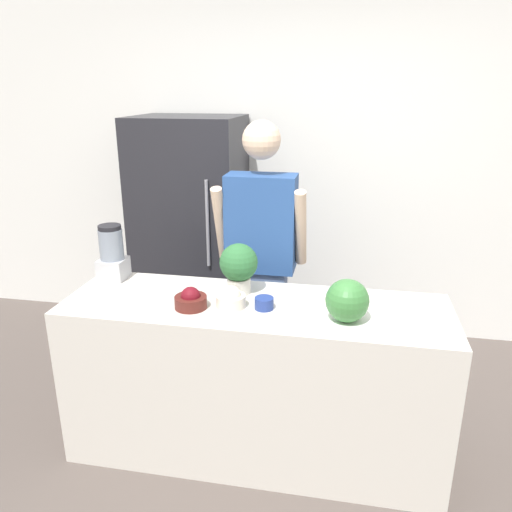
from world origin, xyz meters
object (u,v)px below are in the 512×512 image
at_px(bowl_cherries, 191,300).
at_px(potted_plant, 239,266).
at_px(bowl_cream, 231,299).
at_px(watermelon, 347,301).
at_px(blender, 112,254).
at_px(person, 261,259).
at_px(bowl_small_blue, 264,303).
at_px(refrigerator, 191,233).

relative_size(bowl_cherries, potted_plant, 0.59).
distance_m(bowl_cream, potted_plant, 0.22).
bearing_deg(watermelon, blender, 165.87).
distance_m(person, bowl_small_blue, 0.70).
relative_size(bowl_cream, potted_plant, 0.55).
xyz_separation_m(refrigerator, blender, (-0.13, -1.06, 0.17)).
bearing_deg(bowl_small_blue, bowl_cherries, -171.19).
bearing_deg(potted_plant, refrigerator, 119.25).
bearing_deg(person, bowl_cream, -92.55).
relative_size(refrigerator, watermelon, 8.58).
bearing_deg(blender, bowl_cherries, -28.49).
bearing_deg(bowl_cream, potted_plant, 90.17).
height_order(person, watermelon, person).
relative_size(blender, potted_plant, 1.16).
relative_size(person, blender, 5.53).
height_order(bowl_cherries, blender, blender).
relative_size(refrigerator, potted_plant, 6.37).
height_order(person, bowl_cherries, person).
bearing_deg(bowl_small_blue, person, 101.47).
bearing_deg(person, bowl_small_blue, -78.53).
relative_size(bowl_small_blue, potted_plant, 0.35).
xyz_separation_m(watermelon, bowl_cherries, (-0.77, 0.03, -0.07)).
relative_size(bowl_cherries, blender, 0.51).
relative_size(watermelon, bowl_cream, 1.35).
distance_m(person, potted_plant, 0.52).
height_order(refrigerator, bowl_cream, refrigerator).
bearing_deg(refrigerator, bowl_small_blue, -58.51).
relative_size(refrigerator, person, 0.99).
bearing_deg(potted_plant, bowl_cherries, -129.51).
relative_size(person, potted_plant, 6.44).
bearing_deg(watermelon, bowl_cherries, 177.76).
xyz_separation_m(bowl_small_blue, potted_plant, (-0.17, 0.18, 0.12)).
relative_size(watermelon, bowl_cherries, 1.25).
xyz_separation_m(person, bowl_small_blue, (0.14, -0.68, 0.01)).
height_order(bowl_cream, bowl_small_blue, bowl_cream).
distance_m(watermelon, bowl_cherries, 0.78).
xyz_separation_m(bowl_cherries, bowl_cream, (0.20, 0.05, 0.00)).
distance_m(watermelon, blender, 1.38).
relative_size(bowl_small_blue, blender, 0.30).
distance_m(watermelon, potted_plant, 0.64).
distance_m(refrigerator, bowl_cherries, 1.43).
bearing_deg(blender, potted_plant, -5.21).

